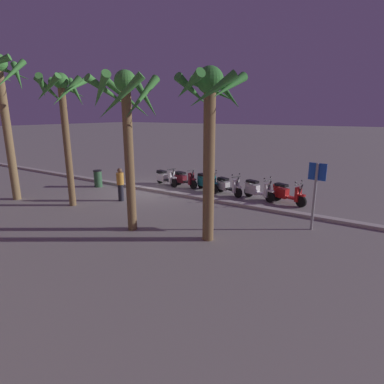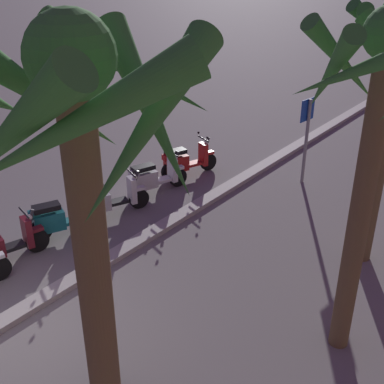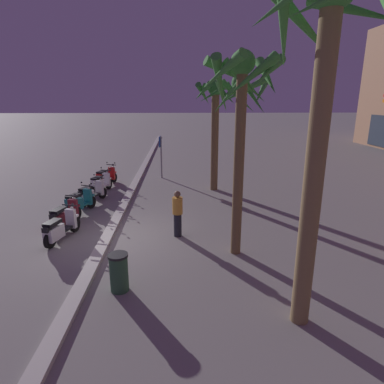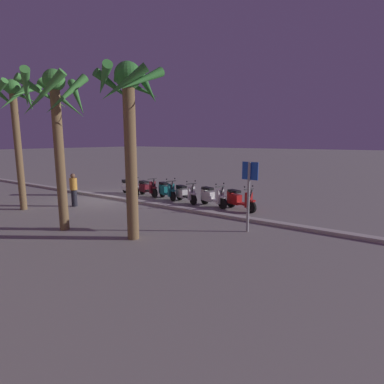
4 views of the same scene
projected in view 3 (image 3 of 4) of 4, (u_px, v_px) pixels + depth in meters
name	position (u px, v px, depth m)	size (l,w,h in m)	color
ground_plane	(110.00, 239.00, 10.76)	(200.00, 200.00, 0.00)	gray
curb_strip	(107.00, 238.00, 10.74)	(60.00, 0.36, 0.12)	#BCB7AD
scooter_red_second_in_line	(105.00, 177.00, 17.23)	(1.74, 0.86, 1.17)	black
scooter_white_lead_nearest	(100.00, 184.00, 15.88)	(1.74, 0.79, 1.17)	black
scooter_white_last_in_row	(91.00, 194.00, 14.33)	(1.76, 0.92, 1.17)	black
scooter_teal_mid_centre	(79.00, 203.00, 13.05)	(1.64, 0.87, 1.17)	black
scooter_maroon_far_back	(64.00, 216.00, 11.61)	(1.76, 0.74, 1.04)	black
scooter_white_gap_after_mid	(60.00, 228.00, 10.50)	(1.82, 0.78, 1.04)	black
crossing_sign	(161.00, 152.00, 18.74)	(0.60, 0.15, 2.40)	#939399
palm_tree_far_corner	(215.00, 108.00, 15.57)	(2.11, 2.18, 5.39)	brown
palm_tree_near_sign	(240.00, 109.00, 12.92)	(2.32, 2.42, 5.40)	brown
palm_tree_by_mall_entrance	(325.00, 70.00, 5.48)	(2.77, 2.80, 6.60)	olive
palm_tree_mid_walkway	(242.00, 101.00, 8.64)	(2.22, 2.31, 5.67)	brown
pedestrian_window_shopping	(178.00, 213.00, 10.80)	(0.34, 0.34, 1.57)	black
litter_bin	(119.00, 272.00, 7.77)	(0.48, 0.48, 0.95)	#2D5638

